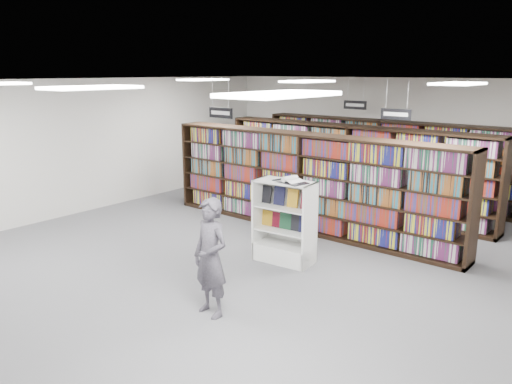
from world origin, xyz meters
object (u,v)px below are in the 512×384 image
Objects in this scene: bookshelf_row_near at (305,182)px; open_book at (290,180)px; shopper at (211,258)px; endcap_display at (285,235)px.

bookshelf_row_near is 10.53× the size of open_book.
shopper is (0.27, -2.27, -0.68)m from open_book.
open_book is (0.13, -0.05, 1.03)m from endcap_display.
bookshelf_row_near is at bearing 107.55° from endcap_display.
open_book is at bearing -63.97° from bookshelf_row_near.
bookshelf_row_near is at bearing 128.96° from open_book.
shopper is at bearing -85.82° from endcap_display.
endcap_display is 2.25× the size of open_book.
endcap_display is (0.75, -1.76, -0.56)m from bookshelf_row_near.
open_book is (0.88, -1.81, 0.47)m from bookshelf_row_near.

